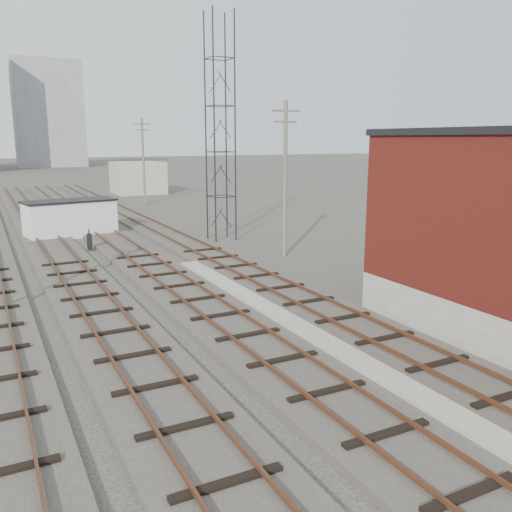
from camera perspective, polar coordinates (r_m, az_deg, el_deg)
ground at (r=60.37m, az=-18.07°, el=5.09°), size 320.00×320.00×0.00m
track_right at (r=40.60m, az=-9.77°, el=2.47°), size 3.20×90.00×0.39m
track_mid_right at (r=39.62m, az=-15.30°, el=1.98°), size 3.20×90.00×0.39m
track_mid_left at (r=39.03m, az=-21.04°, el=1.44°), size 3.20×90.00×0.39m
platform_curb at (r=17.79m, az=8.83°, el=-10.11°), size 0.90×28.00×0.26m
lattice_tower at (r=37.32m, az=-3.78°, el=13.18°), size 1.60×1.60×15.00m
utility_pole_right_a at (r=31.57m, az=3.08°, el=8.47°), size 1.80×0.24×9.00m
utility_pole_right_b at (r=59.43m, az=-11.78°, el=9.97°), size 1.80×0.24×9.00m
apartment_right at (r=150.39m, az=-21.03°, el=13.76°), size 16.00×12.00×26.00m
shed_right at (r=71.80m, az=-12.33°, el=8.05°), size 6.00×6.00×4.00m
switch_stand at (r=35.27m, az=-17.13°, el=1.49°), size 0.33×0.33×1.31m
site_trailer at (r=40.94m, az=-18.96°, el=3.80°), size 6.63×3.73×2.64m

